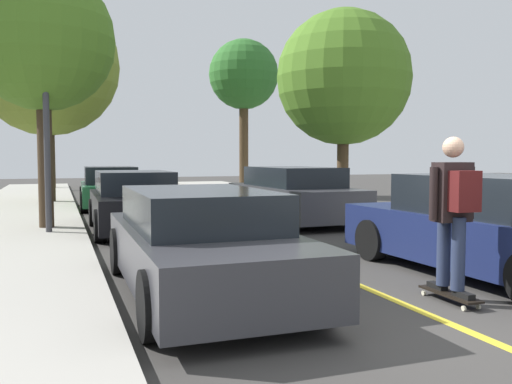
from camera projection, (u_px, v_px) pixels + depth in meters
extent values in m
plane|color=#3D3A38|center=(446.00, 322.00, 5.28)|extent=(80.00, 80.00, 0.00)
cube|color=gold|center=(285.00, 254.00, 9.02)|extent=(0.12, 39.20, 0.01)
cube|color=#38383D|center=(201.00, 254.00, 6.34)|extent=(1.76, 4.33, 0.61)
cube|color=black|center=(198.00, 208.00, 6.44)|extent=(1.53, 2.54, 0.44)
cylinder|color=black|center=(317.00, 290.00, 5.25)|extent=(0.23, 0.64, 0.64)
cylinder|color=black|center=(153.00, 305.00, 4.72)|extent=(0.23, 0.64, 0.64)
cylinder|color=black|center=(230.00, 245.00, 7.99)|extent=(0.23, 0.64, 0.64)
cylinder|color=black|center=(120.00, 251.00, 7.45)|extent=(0.23, 0.64, 0.64)
cube|color=black|center=(135.00, 208.00, 11.68)|extent=(1.81, 4.05, 0.65)
cube|color=black|center=(134.00, 182.00, 11.87)|extent=(1.57, 2.33, 0.48)
cylinder|color=black|center=(184.00, 222.00, 10.72)|extent=(0.23, 0.64, 0.64)
cylinder|color=black|center=(100.00, 226.00, 10.19)|extent=(0.23, 0.64, 0.64)
cylinder|color=black|center=(163.00, 210.00, 13.19)|extent=(0.23, 0.64, 0.64)
cylinder|color=black|center=(94.00, 212.00, 12.66)|extent=(0.23, 0.64, 0.64)
cube|color=#1E5B33|center=(110.00, 193.00, 17.12)|extent=(1.87, 4.18, 0.61)
cube|color=black|center=(110.00, 175.00, 17.18)|extent=(1.61, 2.37, 0.53)
cylinder|color=black|center=(142.00, 201.00, 16.09)|extent=(0.24, 0.65, 0.64)
cylinder|color=black|center=(84.00, 202.00, 15.58)|extent=(0.24, 0.65, 0.64)
cylinder|color=black|center=(132.00, 195.00, 18.67)|extent=(0.24, 0.65, 0.64)
cylinder|color=black|center=(83.00, 196.00, 18.16)|extent=(0.24, 0.65, 0.64)
cube|color=navy|center=(488.00, 238.00, 7.38)|extent=(2.00, 4.45, 0.66)
cube|color=black|center=(502.00, 196.00, 7.14)|extent=(1.72, 2.68, 0.53)
cylinder|color=black|center=(372.00, 240.00, 8.45)|extent=(0.24, 0.65, 0.64)
cylinder|color=black|center=(459.00, 234.00, 9.11)|extent=(0.24, 0.65, 0.64)
cube|color=#38383D|center=(293.00, 200.00, 13.50)|extent=(1.93, 4.66, 0.71)
cube|color=black|center=(293.00, 177.00, 13.46)|extent=(1.67, 2.76, 0.48)
cylinder|color=black|center=(239.00, 205.00, 14.70)|extent=(0.23, 0.64, 0.64)
cylinder|color=black|center=(296.00, 203.00, 15.32)|extent=(0.23, 0.64, 0.64)
cylinder|color=black|center=(289.00, 217.00, 11.70)|extent=(0.23, 0.64, 0.64)
cylinder|color=black|center=(357.00, 214.00, 12.33)|extent=(0.23, 0.64, 0.64)
cylinder|color=#3D2D1E|center=(45.00, 156.00, 11.32)|extent=(0.30, 0.30, 3.02)
sphere|color=#4C7A23|center=(42.00, 39.00, 11.16)|extent=(2.97, 2.97, 2.97)
cylinder|color=#3D2D1E|center=(49.00, 154.00, 18.04)|extent=(0.34, 0.34, 3.17)
sphere|color=olive|center=(47.00, 65.00, 17.85)|extent=(4.70, 4.70, 4.70)
cylinder|color=#4C3823|center=(52.00, 147.00, 26.36)|extent=(0.31, 0.31, 3.97)
sphere|color=#3D7F33|center=(50.00, 82.00, 26.16)|extent=(3.67, 3.67, 3.67)
cylinder|color=#4C3823|center=(343.00, 161.00, 14.72)|extent=(0.31, 0.31, 2.75)
sphere|color=#4C7A23|center=(344.00, 78.00, 14.58)|extent=(3.64, 3.64, 3.64)
cylinder|color=#4C3823|center=(244.00, 145.00, 22.48)|extent=(0.38, 0.38, 3.99)
sphere|color=#2D6B28|center=(244.00, 74.00, 22.30)|extent=(2.88, 2.88, 2.88)
cylinder|color=#38383D|center=(46.00, 116.00, 10.53)|extent=(0.12, 0.12, 4.56)
cube|color=black|center=(450.00, 294.00, 6.01)|extent=(0.24, 0.84, 0.02)
cylinder|color=beige|center=(424.00, 293.00, 6.31)|extent=(0.03, 0.06, 0.06)
cylinder|color=beige|center=(437.00, 292.00, 6.37)|extent=(0.03, 0.06, 0.06)
cylinder|color=beige|center=(464.00, 308.00, 5.67)|extent=(0.03, 0.06, 0.06)
cylinder|color=beige|center=(478.00, 307.00, 5.73)|extent=(0.03, 0.06, 0.06)
cube|color=#99999E|center=(430.00, 289.00, 6.34)|extent=(0.10, 0.04, 0.02)
cube|color=#99999E|center=(471.00, 304.00, 5.69)|extent=(0.10, 0.04, 0.02)
cube|color=black|center=(437.00, 286.00, 6.22)|extent=(0.11, 0.26, 0.06)
cube|color=black|center=(463.00, 295.00, 5.80)|extent=(0.11, 0.26, 0.06)
cylinder|color=#283351|center=(444.00, 250.00, 6.10)|extent=(0.15, 0.15, 0.80)
cylinder|color=#283351|center=(458.00, 254.00, 5.87)|extent=(0.15, 0.15, 0.80)
cube|color=black|center=(452.00, 192.00, 5.94)|extent=(0.40, 0.23, 0.66)
sphere|color=tan|center=(453.00, 147.00, 5.91)|extent=(0.23, 0.23, 0.23)
cylinder|color=black|center=(434.00, 194.00, 5.86)|extent=(0.09, 0.09, 0.58)
cylinder|color=black|center=(470.00, 193.00, 6.02)|extent=(0.09, 0.09, 0.58)
cube|color=#4C1414|center=(465.00, 191.00, 5.75)|extent=(0.30, 0.19, 0.44)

